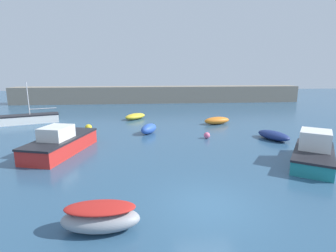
{
  "coord_description": "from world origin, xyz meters",
  "views": [
    {
      "loc": [
        -2.46,
        -9.18,
        5.26
      ],
      "look_at": [
        -0.64,
        10.48,
        0.98
      ],
      "focal_mm": 28.0,
      "sensor_mm": 36.0,
      "label": 1
    }
  ],
  "objects_px": {
    "motorboat_with_cabin": "(61,143)",
    "rowboat_with_red_cover": "(101,217)",
    "mooring_buoy_pink": "(207,135)",
    "mooring_buoy_yellow": "(88,128)",
    "sailboat_short_mast": "(30,119)",
    "open_tender_yellow": "(217,120)",
    "fishing_dinghy_green": "(149,129)",
    "motorboat_grey_hull": "(314,152)",
    "rowboat_blue_near": "(273,135)",
    "rowboat_white_midwater": "(135,116)"
  },
  "relations": [
    {
      "from": "rowboat_blue_near",
      "to": "rowboat_with_red_cover",
      "type": "bearing_deg",
      "value": -70.11
    },
    {
      "from": "rowboat_blue_near",
      "to": "rowboat_white_midwater",
      "type": "bearing_deg",
      "value": -154.14
    },
    {
      "from": "sailboat_short_mast",
      "to": "rowboat_with_red_cover",
      "type": "height_order",
      "value": "sailboat_short_mast"
    },
    {
      "from": "motorboat_grey_hull",
      "to": "mooring_buoy_pink",
      "type": "height_order",
      "value": "motorboat_grey_hull"
    },
    {
      "from": "rowboat_white_midwater",
      "to": "fishing_dinghy_green",
      "type": "bearing_deg",
      "value": -124.81
    },
    {
      "from": "motorboat_with_cabin",
      "to": "fishing_dinghy_green",
      "type": "height_order",
      "value": "motorboat_with_cabin"
    },
    {
      "from": "motorboat_grey_hull",
      "to": "mooring_buoy_pink",
      "type": "xyz_separation_m",
      "value": [
        -4.69,
        6.02,
        -0.43
      ]
    },
    {
      "from": "rowboat_with_red_cover",
      "to": "rowboat_blue_near",
      "type": "bearing_deg",
      "value": -135.28
    },
    {
      "from": "rowboat_white_midwater",
      "to": "mooring_buoy_pink",
      "type": "xyz_separation_m",
      "value": [
        5.79,
        -8.62,
        -0.07
      ]
    },
    {
      "from": "sailboat_short_mast",
      "to": "mooring_buoy_yellow",
      "type": "distance_m",
      "value": 7.61
    },
    {
      "from": "rowboat_blue_near",
      "to": "mooring_buoy_yellow",
      "type": "xyz_separation_m",
      "value": [
        -14.67,
        4.2,
        -0.02
      ]
    },
    {
      "from": "motorboat_with_cabin",
      "to": "rowboat_blue_near",
      "type": "relative_size",
      "value": 2.02
    },
    {
      "from": "open_tender_yellow",
      "to": "mooring_buoy_yellow",
      "type": "height_order",
      "value": "open_tender_yellow"
    },
    {
      "from": "motorboat_grey_hull",
      "to": "mooring_buoy_yellow",
      "type": "relative_size",
      "value": 8.73
    },
    {
      "from": "rowboat_blue_near",
      "to": "rowboat_with_red_cover",
      "type": "relative_size",
      "value": 1.15
    },
    {
      "from": "fishing_dinghy_green",
      "to": "rowboat_with_red_cover",
      "type": "bearing_deg",
      "value": -158.99
    },
    {
      "from": "motorboat_grey_hull",
      "to": "fishing_dinghy_green",
      "type": "xyz_separation_m",
      "value": [
        -9.16,
        8.05,
        -0.26
      ]
    },
    {
      "from": "motorboat_with_cabin",
      "to": "mooring_buoy_pink",
      "type": "distance_m",
      "value": 10.53
    },
    {
      "from": "fishing_dinghy_green",
      "to": "rowboat_blue_near",
      "type": "xyz_separation_m",
      "value": [
        9.46,
        -2.81,
        -0.08
      ]
    },
    {
      "from": "sailboat_short_mast",
      "to": "open_tender_yellow",
      "type": "height_order",
      "value": "sailboat_short_mast"
    },
    {
      "from": "rowboat_with_red_cover",
      "to": "mooring_buoy_pink",
      "type": "relative_size",
      "value": 5.46
    },
    {
      "from": "rowboat_with_red_cover",
      "to": "motorboat_with_cabin",
      "type": "bearing_deg",
      "value": -64.32
    },
    {
      "from": "motorboat_with_cabin",
      "to": "mooring_buoy_yellow",
      "type": "relative_size",
      "value": 10.34
    },
    {
      "from": "motorboat_with_cabin",
      "to": "rowboat_with_red_cover",
      "type": "height_order",
      "value": "motorboat_with_cabin"
    },
    {
      "from": "fishing_dinghy_green",
      "to": "mooring_buoy_pink",
      "type": "height_order",
      "value": "fishing_dinghy_green"
    },
    {
      "from": "rowboat_blue_near",
      "to": "mooring_buoy_pink",
      "type": "xyz_separation_m",
      "value": [
        -5.0,
        0.77,
        -0.08
      ]
    },
    {
      "from": "rowboat_blue_near",
      "to": "mooring_buoy_yellow",
      "type": "bearing_deg",
      "value": -129.04
    },
    {
      "from": "mooring_buoy_pink",
      "to": "motorboat_with_cabin",
      "type": "bearing_deg",
      "value": -165.22
    },
    {
      "from": "mooring_buoy_yellow",
      "to": "motorboat_grey_hull",
      "type": "bearing_deg",
      "value": -33.31
    },
    {
      "from": "motorboat_grey_hull",
      "to": "rowboat_with_red_cover",
      "type": "relative_size",
      "value": 1.96
    },
    {
      "from": "motorboat_with_cabin",
      "to": "fishing_dinghy_green",
      "type": "distance_m",
      "value": 7.41
    },
    {
      "from": "motorboat_grey_hull",
      "to": "rowboat_with_red_cover",
      "type": "height_order",
      "value": "motorboat_grey_hull"
    },
    {
      "from": "fishing_dinghy_green",
      "to": "mooring_buoy_pink",
      "type": "relative_size",
      "value": 4.66
    },
    {
      "from": "motorboat_with_cabin",
      "to": "rowboat_white_midwater",
      "type": "height_order",
      "value": "motorboat_with_cabin"
    },
    {
      "from": "open_tender_yellow",
      "to": "mooring_buoy_yellow",
      "type": "distance_m",
      "value": 12.08
    },
    {
      "from": "rowboat_blue_near",
      "to": "open_tender_yellow",
      "type": "height_order",
      "value": "open_tender_yellow"
    },
    {
      "from": "motorboat_with_cabin",
      "to": "mooring_buoy_yellow",
      "type": "xyz_separation_m",
      "value": [
        0.49,
        6.11,
        -0.36
      ]
    },
    {
      "from": "sailboat_short_mast",
      "to": "rowboat_with_red_cover",
      "type": "bearing_deg",
      "value": 97.17
    },
    {
      "from": "motorboat_grey_hull",
      "to": "mooring_buoy_yellow",
      "type": "bearing_deg",
      "value": -88.09
    },
    {
      "from": "rowboat_blue_near",
      "to": "mooring_buoy_yellow",
      "type": "height_order",
      "value": "rowboat_blue_near"
    },
    {
      "from": "mooring_buoy_pink",
      "to": "mooring_buoy_yellow",
      "type": "distance_m",
      "value": 10.26
    },
    {
      "from": "rowboat_blue_near",
      "to": "sailboat_short_mast",
      "type": "bearing_deg",
      "value": -134.33
    },
    {
      "from": "motorboat_with_cabin",
      "to": "rowboat_with_red_cover",
      "type": "xyz_separation_m",
      "value": [
        3.83,
        -8.65,
        -0.2
      ]
    },
    {
      "from": "rowboat_with_red_cover",
      "to": "mooring_buoy_yellow",
      "type": "distance_m",
      "value": 15.13
    },
    {
      "from": "motorboat_with_cabin",
      "to": "mooring_buoy_pink",
      "type": "relative_size",
      "value": 12.66
    },
    {
      "from": "motorboat_with_cabin",
      "to": "sailboat_short_mast",
      "type": "xyz_separation_m",
      "value": [
        -5.97,
        10.13,
        -0.21
      ]
    },
    {
      "from": "motorboat_with_cabin",
      "to": "sailboat_short_mast",
      "type": "relative_size",
      "value": 1.12
    },
    {
      "from": "rowboat_white_midwater",
      "to": "sailboat_short_mast",
      "type": "bearing_deg",
      "value": 140.34
    },
    {
      "from": "motorboat_grey_hull",
      "to": "fishing_dinghy_green",
      "type": "height_order",
      "value": "motorboat_grey_hull"
    },
    {
      "from": "rowboat_white_midwater",
      "to": "open_tender_yellow",
      "type": "height_order",
      "value": "open_tender_yellow"
    }
  ]
}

